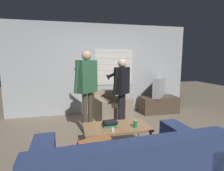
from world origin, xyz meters
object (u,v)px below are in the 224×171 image
object	(u,v)px
armchair_beige	(112,108)
coffee_table	(117,128)
spare_remote	(113,130)
person_right_standing	(121,85)
tv	(159,87)
person_left_standing	(87,82)
soda_can	(135,124)
book_stack	(110,124)

from	to	relation	value
armchair_beige	coffee_table	world-z (taller)	armchair_beige
spare_remote	person_right_standing	bearing A→B (deg)	76.45
armchair_beige	tv	bearing A→B (deg)	179.58
person_left_standing	soda_can	distance (m)	1.34
spare_remote	person_left_standing	bearing A→B (deg)	117.25
person_left_standing	tv	bearing A→B (deg)	-14.69
book_stack	spare_remote	size ratio (longest dim) A/B	1.92
coffee_table	tv	distance (m)	2.56
person_left_standing	coffee_table	bearing A→B (deg)	-101.62
person_left_standing	spare_remote	distance (m)	1.23
person_left_standing	spare_remote	bearing A→B (deg)	-111.32
person_right_standing	coffee_table	bearing A→B (deg)	-155.26
armchair_beige	soda_can	world-z (taller)	armchair_beige
armchair_beige	person_right_standing	size ratio (longest dim) A/B	0.62
book_stack	person_left_standing	bearing A→B (deg)	112.17
coffee_table	person_right_standing	bearing A→B (deg)	69.53
tv	book_stack	world-z (taller)	tv
tv	person_right_standing	xyz separation A→B (m)	(-1.40, -0.90, 0.23)
person_right_standing	soda_can	xyz separation A→B (m)	(-0.06, -1.07, -0.50)
tv	soda_can	size ratio (longest dim) A/B	5.30
coffee_table	armchair_beige	bearing A→B (deg)	80.57
coffee_table	person_left_standing	world-z (taller)	person_left_standing
coffee_table	person_left_standing	distance (m)	1.17
person_right_standing	book_stack	world-z (taller)	person_right_standing
coffee_table	tv	world-z (taller)	tv
soda_can	book_stack	bearing A→B (deg)	160.09
coffee_table	person_right_standing	xyz separation A→B (m)	(0.35, 0.94, 0.60)
book_stack	soda_can	size ratio (longest dim) A/B	2.05
coffee_table	book_stack	world-z (taller)	book_stack
armchair_beige	person_left_standing	distance (m)	1.29
soda_can	person_right_standing	bearing A→B (deg)	87.00
soda_can	tv	bearing A→B (deg)	53.47
soda_can	spare_remote	bearing A→B (deg)	-173.79
person_left_standing	spare_remote	xyz separation A→B (m)	(0.33, -0.98, -0.66)
person_left_standing	person_right_standing	size ratio (longest dim) A/B	1.10
book_stack	spare_remote	distance (m)	0.19
person_left_standing	soda_can	world-z (taller)	person_left_standing
coffee_table	soda_can	size ratio (longest dim) A/B	8.87
armchair_beige	coffee_table	bearing A→B (deg)	69.48
coffee_table	tv	size ratio (longest dim) A/B	1.67
tv	coffee_table	bearing A→B (deg)	-2.06
armchair_beige	soda_can	size ratio (longest dim) A/B	7.78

